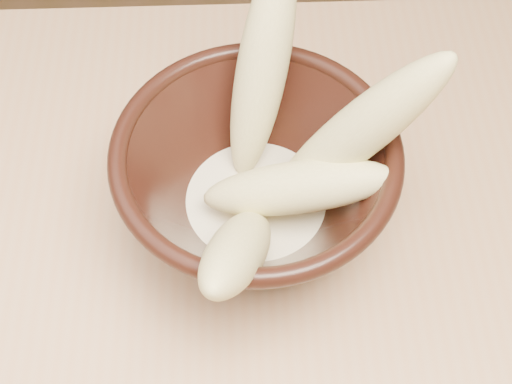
% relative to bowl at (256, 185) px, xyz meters
% --- Properties ---
extents(bowl, '(0.20, 0.20, 0.11)m').
position_rel_bowl_xyz_m(bowl, '(0.00, 0.00, 0.00)').
color(bowl, black).
rests_on(bowl, table).
extents(milk_puddle, '(0.11, 0.11, 0.02)m').
position_rel_bowl_xyz_m(milk_puddle, '(0.00, 0.00, -0.03)').
color(milk_puddle, beige).
rests_on(milk_puddle, bowl).
extents(banana_upright, '(0.08, 0.13, 0.17)m').
position_rel_bowl_xyz_m(banana_upright, '(0.01, 0.07, 0.05)').
color(banana_upright, '#C8BC76').
rests_on(banana_upright, bowl).
extents(banana_right, '(0.13, 0.04, 0.17)m').
position_rel_bowl_xyz_m(banana_right, '(0.07, 0.00, 0.05)').
color(banana_right, '#C8BC76').
rests_on(banana_right, bowl).
extents(banana_across, '(0.15, 0.05, 0.08)m').
position_rel_bowl_xyz_m(banana_across, '(0.03, -0.02, 0.02)').
color(banana_across, '#C8BC76').
rests_on(banana_across, bowl).
extents(banana_front, '(0.07, 0.14, 0.13)m').
position_rel_bowl_xyz_m(banana_front, '(-0.01, -0.07, 0.03)').
color(banana_front, '#C8BC76').
rests_on(banana_front, bowl).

